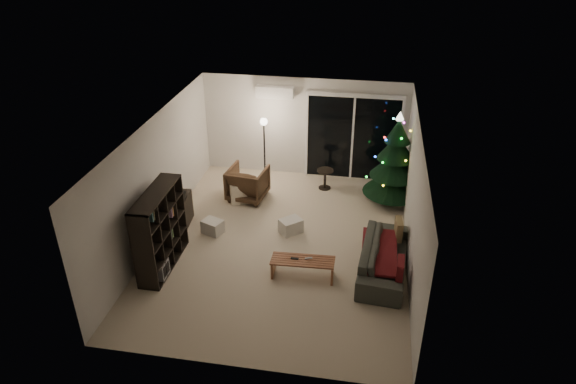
{
  "coord_description": "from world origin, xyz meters",
  "views": [
    {
      "loc": [
        1.59,
        -8.46,
        5.93
      ],
      "look_at": [
        0.1,
        0.3,
        1.05
      ],
      "focal_mm": 32.0,
      "sensor_mm": 36.0,
      "label": 1
    }
  ],
  "objects_px": {
    "media_cabinet": "(177,214)",
    "sofa": "(384,258)",
    "armchair": "(248,183)",
    "bookshelf": "(150,229)",
    "coffee_table": "(303,268)",
    "christmas_tree": "(395,158)"
  },
  "relations": [
    {
      "from": "bookshelf",
      "to": "media_cabinet",
      "type": "bearing_deg",
      "value": 110.85
    },
    {
      "from": "media_cabinet",
      "to": "armchair",
      "type": "distance_m",
      "value": 1.91
    },
    {
      "from": "bookshelf",
      "to": "media_cabinet",
      "type": "distance_m",
      "value": 1.35
    },
    {
      "from": "coffee_table",
      "to": "christmas_tree",
      "type": "relative_size",
      "value": 0.53
    },
    {
      "from": "media_cabinet",
      "to": "coffee_table",
      "type": "distance_m",
      "value": 3.08
    },
    {
      "from": "media_cabinet",
      "to": "coffee_table",
      "type": "xyz_separation_m",
      "value": [
        2.84,
        -1.18,
        -0.15
      ]
    },
    {
      "from": "bookshelf",
      "to": "sofa",
      "type": "distance_m",
      "value": 4.36
    },
    {
      "from": "bookshelf",
      "to": "coffee_table",
      "type": "xyz_separation_m",
      "value": [
        2.84,
        0.09,
        -0.6
      ]
    },
    {
      "from": "coffee_table",
      "to": "christmas_tree",
      "type": "xyz_separation_m",
      "value": [
        1.63,
        3.11,
        0.91
      ]
    },
    {
      "from": "bookshelf",
      "to": "christmas_tree",
      "type": "bearing_deg",
      "value": 56.54
    },
    {
      "from": "bookshelf",
      "to": "christmas_tree",
      "type": "xyz_separation_m",
      "value": [
        4.46,
        3.2,
        0.31
      ]
    },
    {
      "from": "sofa",
      "to": "bookshelf",
      "type": "bearing_deg",
      "value": 101.7
    },
    {
      "from": "bookshelf",
      "to": "armchair",
      "type": "height_order",
      "value": "bookshelf"
    },
    {
      "from": "armchair",
      "to": "bookshelf",
      "type": "bearing_deg",
      "value": 75.12
    },
    {
      "from": "armchair",
      "to": "christmas_tree",
      "type": "distance_m",
      "value": 3.41
    },
    {
      "from": "christmas_tree",
      "to": "media_cabinet",
      "type": "bearing_deg",
      "value": -156.57
    },
    {
      "from": "media_cabinet",
      "to": "sofa",
      "type": "bearing_deg",
      "value": -15.03
    },
    {
      "from": "sofa",
      "to": "coffee_table",
      "type": "distance_m",
      "value": 1.52
    },
    {
      "from": "bookshelf",
      "to": "armchair",
      "type": "xyz_separation_m",
      "value": [
        1.15,
        2.79,
        -0.39
      ]
    },
    {
      "from": "armchair",
      "to": "media_cabinet",
      "type": "bearing_deg",
      "value": 60.38
    },
    {
      "from": "bookshelf",
      "to": "media_cabinet",
      "type": "xyz_separation_m",
      "value": [
        0.0,
        1.27,
        -0.45
      ]
    },
    {
      "from": "media_cabinet",
      "to": "sofa",
      "type": "xyz_separation_m",
      "value": [
        4.3,
        -0.77,
        -0.03
      ]
    }
  ]
}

